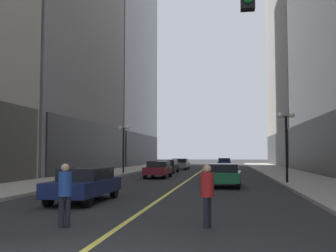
{
  "coord_description": "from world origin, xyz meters",
  "views": [
    {
      "loc": [
        2.74,
        -5.91,
        1.88
      ],
      "look_at": [
        -1.81,
        26.5,
        4.09
      ],
      "focal_mm": 44.2,
      "sensor_mm": 36.0,
      "label": 1
    }
  ],
  "objects_px": {
    "car_navy": "(85,183)",
    "car_green": "(224,174)",
    "car_grey": "(180,164)",
    "car_blue": "(224,163)",
    "car_black": "(167,166)",
    "street_lamp_left_far": "(123,139)",
    "car_maroon": "(158,169)",
    "pedestrian_in_blue_hoodie": "(65,190)",
    "pedestrian_in_red_jacket": "(207,191)",
    "street_lamp_right_mid": "(286,131)"
  },
  "relations": [
    {
      "from": "car_navy",
      "to": "car_green",
      "type": "distance_m",
      "value": 9.65
    },
    {
      "from": "car_grey",
      "to": "car_blue",
      "type": "distance_m",
      "value": 8.57
    },
    {
      "from": "car_black",
      "to": "street_lamp_left_far",
      "type": "xyz_separation_m",
      "value": [
        -3.33,
        -4.5,
        2.54
      ]
    },
    {
      "from": "car_maroon",
      "to": "car_black",
      "type": "height_order",
      "value": "same"
    },
    {
      "from": "car_green",
      "to": "car_maroon",
      "type": "bearing_deg",
      "value": 121.55
    },
    {
      "from": "car_green",
      "to": "pedestrian_in_blue_hoodie",
      "type": "height_order",
      "value": "pedestrian_in_blue_hoodie"
    },
    {
      "from": "pedestrian_in_red_jacket",
      "to": "street_lamp_left_far",
      "type": "distance_m",
      "value": 27.04
    },
    {
      "from": "pedestrian_in_red_jacket",
      "to": "street_lamp_right_mid",
      "type": "relative_size",
      "value": 0.36
    },
    {
      "from": "pedestrian_in_blue_hoodie",
      "to": "street_lamp_left_far",
      "type": "bearing_deg",
      "value": 100.93
    },
    {
      "from": "car_green",
      "to": "pedestrian_in_red_jacket",
      "type": "distance_m",
      "value": 13.12
    },
    {
      "from": "car_green",
      "to": "pedestrian_in_blue_hoodie",
      "type": "relative_size",
      "value": 2.5
    },
    {
      "from": "car_navy",
      "to": "car_green",
      "type": "height_order",
      "value": "same"
    },
    {
      "from": "car_black",
      "to": "car_blue",
      "type": "xyz_separation_m",
      "value": [
        5.58,
        15.56,
        -0.0
      ]
    },
    {
      "from": "car_green",
      "to": "pedestrian_in_red_jacket",
      "type": "relative_size",
      "value": 2.54
    },
    {
      "from": "car_grey",
      "to": "street_lamp_left_far",
      "type": "bearing_deg",
      "value": -105.38
    },
    {
      "from": "street_lamp_right_mid",
      "to": "car_blue",
      "type": "bearing_deg",
      "value": 97.31
    },
    {
      "from": "car_blue",
      "to": "pedestrian_in_blue_hoodie",
      "type": "height_order",
      "value": "pedestrian_in_blue_hoodie"
    },
    {
      "from": "car_black",
      "to": "car_grey",
      "type": "xyz_separation_m",
      "value": [
        0.33,
        8.79,
        0.0
      ]
    },
    {
      "from": "car_grey",
      "to": "street_lamp_left_far",
      "type": "xyz_separation_m",
      "value": [
        -3.66,
        -13.29,
        2.54
      ]
    },
    {
      "from": "street_lamp_right_mid",
      "to": "car_maroon",
      "type": "bearing_deg",
      "value": 145.2
    },
    {
      "from": "car_maroon",
      "to": "car_blue",
      "type": "relative_size",
      "value": 1.03
    },
    {
      "from": "car_navy",
      "to": "pedestrian_in_blue_hoodie",
      "type": "relative_size",
      "value": 2.86
    },
    {
      "from": "car_maroon",
      "to": "car_black",
      "type": "xyz_separation_m",
      "value": [
        -0.53,
        8.55,
        0.0
      ]
    },
    {
      "from": "car_maroon",
      "to": "pedestrian_in_red_jacket",
      "type": "distance_m",
      "value": 22.0
    },
    {
      "from": "car_green",
      "to": "car_grey",
      "type": "distance_m",
      "value": 26.24
    },
    {
      "from": "car_blue",
      "to": "pedestrian_in_blue_hoodie",
      "type": "bearing_deg",
      "value": -94.83
    },
    {
      "from": "street_lamp_left_far",
      "to": "car_green",
      "type": "bearing_deg",
      "value": -54.05
    },
    {
      "from": "car_navy",
      "to": "street_lamp_right_mid",
      "type": "bearing_deg",
      "value": 47.83
    },
    {
      "from": "pedestrian_in_red_jacket",
      "to": "street_lamp_right_mid",
      "type": "height_order",
      "value": "street_lamp_right_mid"
    },
    {
      "from": "street_lamp_right_mid",
      "to": "pedestrian_in_red_jacket",
      "type": "bearing_deg",
      "value": -105.19
    },
    {
      "from": "car_green",
      "to": "car_black",
      "type": "height_order",
      "value": "same"
    },
    {
      "from": "pedestrian_in_blue_hoodie",
      "to": "street_lamp_left_far",
      "type": "relative_size",
      "value": 0.37
    },
    {
      "from": "car_navy",
      "to": "street_lamp_right_mid",
      "type": "distance_m",
      "value": 13.93
    },
    {
      "from": "car_maroon",
      "to": "car_blue",
      "type": "height_order",
      "value": "same"
    },
    {
      "from": "car_maroon",
      "to": "street_lamp_right_mid",
      "type": "relative_size",
      "value": 1.02
    },
    {
      "from": "pedestrian_in_red_jacket",
      "to": "pedestrian_in_blue_hoodie",
      "type": "height_order",
      "value": "pedestrian_in_blue_hoodie"
    },
    {
      "from": "car_green",
      "to": "pedestrian_in_red_jacket",
      "type": "bearing_deg",
      "value": -91.47
    },
    {
      "from": "pedestrian_in_red_jacket",
      "to": "pedestrian_in_blue_hoodie",
      "type": "xyz_separation_m",
      "value": [
        -3.64,
        -0.47,
        0.02
      ]
    },
    {
      "from": "car_black",
      "to": "street_lamp_right_mid",
      "type": "distance_m",
      "value": 17.72
    },
    {
      "from": "car_black",
      "to": "pedestrian_in_red_jacket",
      "type": "bearing_deg",
      "value": -79.93
    },
    {
      "from": "car_black",
      "to": "car_maroon",
      "type": "bearing_deg",
      "value": -86.42
    },
    {
      "from": "car_grey",
      "to": "pedestrian_in_red_jacket",
      "type": "distance_m",
      "value": 39.13
    },
    {
      "from": "car_navy",
      "to": "pedestrian_in_blue_hoodie",
      "type": "distance_m",
      "value": 5.75
    },
    {
      "from": "car_blue",
      "to": "pedestrian_in_blue_hoodie",
      "type": "relative_size",
      "value": 2.68
    },
    {
      "from": "car_blue",
      "to": "street_lamp_right_mid",
      "type": "distance_m",
      "value": 30.67
    },
    {
      "from": "car_green",
      "to": "street_lamp_right_mid",
      "type": "relative_size",
      "value": 0.92
    },
    {
      "from": "car_green",
      "to": "pedestrian_in_blue_hoodie",
      "type": "xyz_separation_m",
      "value": [
        -3.98,
        -13.58,
        0.23
      ]
    },
    {
      "from": "car_maroon",
      "to": "street_lamp_left_far",
      "type": "relative_size",
      "value": 1.02
    },
    {
      "from": "car_black",
      "to": "pedestrian_in_red_jacket",
      "type": "distance_m",
      "value": 30.49
    },
    {
      "from": "car_green",
      "to": "car_blue",
      "type": "bearing_deg",
      "value": 90.15
    }
  ]
}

